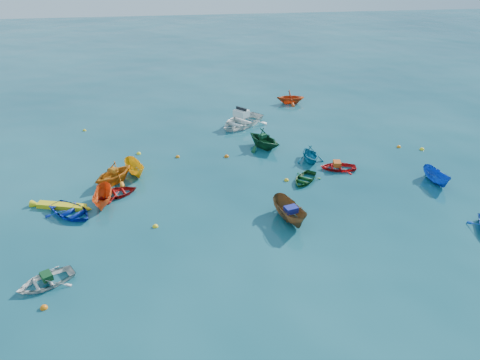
{
  "coord_description": "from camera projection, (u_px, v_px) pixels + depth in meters",
  "views": [
    {
      "loc": [
        -3.88,
        -23.46,
        15.8
      ],
      "look_at": [
        0.0,
        5.0,
        0.4
      ],
      "focal_mm": 35.0,
      "sensor_mm": 36.0,
      "label": 1
    }
  ],
  "objects": [
    {
      "name": "tarp_blue_a",
      "position": [
        291.0,
        209.0,
        28.32
      ],
      "size": [
        0.88,
        0.75,
        0.37
      ],
      "primitive_type": "cube",
      "rotation": [
        0.0,
        0.0,
        0.26
      ],
      "color": "navy",
      "rests_on": "sampan_brown_mid"
    },
    {
      "name": "tarp_green_b",
      "position": [
        263.0,
        136.0,
        38.03
      ],
      "size": [
        0.72,
        0.68,
        0.28
      ],
      "primitive_type": "cube",
      "rotation": [
        0.0,
        0.0,
        0.57
      ],
      "color": "#134D2A",
      "rests_on": "dinghy_green_n"
    },
    {
      "name": "buoy_or_a",
      "position": [
        44.0,
        308.0,
        22.11
      ],
      "size": [
        0.36,
        0.36,
        0.36
      ],
      "primitive_type": "sphere",
      "color": "orange",
      "rests_on": "ground"
    },
    {
      "name": "dinghy_red_ne",
      "position": [
        338.0,
        169.0,
        34.98
      ],
      "size": [
        2.94,
        2.33,
        0.55
      ],
      "primitive_type": "imported",
      "rotation": [
        0.0,
        0.0,
        -1.75
      ],
      "color": "red",
      "rests_on": "ground"
    },
    {
      "name": "buoy_or_b",
      "position": [
        285.0,
        200.0,
        30.94
      ],
      "size": [
        0.38,
        0.38,
        0.38
      ],
      "primitive_type": "sphere",
      "color": "orange",
      "rests_on": "ground"
    },
    {
      "name": "dinghy_blue_sw",
      "position": [
        72.0,
        215.0,
        29.35
      ],
      "size": [
        3.97,
        3.91,
        0.68
      ],
      "primitive_type": "imported",
      "rotation": [
        0.0,
        0.0,
        0.83
      ],
      "color": "#0D29A5",
      "rests_on": "ground"
    },
    {
      "name": "buoy_or_e",
      "position": [
        227.0,
        157.0,
        36.84
      ],
      "size": [
        0.38,
        0.38,
        0.38
      ],
      "primitive_type": "sphere",
      "color": "#D0610B",
      "rests_on": "ground"
    },
    {
      "name": "dinghy_orange_w",
      "position": [
        115.0,
        183.0,
        33.09
      ],
      "size": [
        4.19,
        4.21,
        1.68
      ],
      "primitive_type": "imported",
      "rotation": [
        0.0,
        0.0,
        -0.75
      ],
      "color": "orange",
      "rests_on": "ground"
    },
    {
      "name": "ground",
      "position": [
        251.0,
        224.0,
        28.42
      ],
      "size": [
        160.0,
        160.0,
        0.0
      ],
      "primitive_type": "plane",
      "color": "#0A3949",
      "rests_on": "ground"
    },
    {
      "name": "dinghy_red_nw",
      "position": [
        118.0,
        195.0,
        31.53
      ],
      "size": [
        3.21,
        2.76,
        0.56
      ],
      "primitive_type": "imported",
      "rotation": [
        0.0,
        0.0,
        1.93
      ],
      "color": "#A3100D",
      "rests_on": "ground"
    },
    {
      "name": "sampan_blue_far",
      "position": [
        435.0,
        182.0,
        33.15
      ],
      "size": [
        1.32,
        2.79,
        1.04
      ],
      "primitive_type": "imported",
      "rotation": [
        0.0,
        0.0,
        0.12
      ],
      "color": "#0D40AB",
      "rests_on": "ground"
    },
    {
      "name": "sampan_brown_mid",
      "position": [
        289.0,
        220.0,
        28.84
      ],
      "size": [
        2.13,
        3.62,
        1.32
      ],
      "primitive_type": "imported",
      "rotation": [
        0.0,
        0.0,
        0.26
      ],
      "color": "brown",
      "rests_on": "ground"
    },
    {
      "name": "motorboat_white",
      "position": [
        241.0,
        125.0,
        42.8
      ],
      "size": [
        5.98,
        5.88,
        1.62
      ],
      "primitive_type": "imported",
      "rotation": [
        0.0,
        0.0,
        -0.83
      ],
      "color": "white",
      "rests_on": "ground"
    },
    {
      "name": "dinghy_green_n",
      "position": [
        263.0,
        147.0,
        38.44
      ],
      "size": [
        4.19,
        4.33,
        1.75
      ],
      "primitive_type": "imported",
      "rotation": [
        0.0,
        0.0,
        0.57
      ],
      "color": "#0F4323",
      "rests_on": "ground"
    },
    {
      "name": "kayak_yellow",
      "position": [
        62.0,
        208.0,
        30.07
      ],
      "size": [
        3.9,
        1.65,
        0.39
      ],
      "primitive_type": null,
      "rotation": [
        0.0,
        0.0,
        1.28
      ],
      "color": "yellow",
      "rests_on": "ground"
    },
    {
      "name": "sampan_orange_n",
      "position": [
        104.0,
        204.0,
        30.49
      ],
      "size": [
        1.17,
        2.94,
        1.13
      ],
      "primitive_type": "imported",
      "rotation": [
        0.0,
        0.0,
        -0.03
      ],
      "color": "#D94B14",
      "rests_on": "ground"
    },
    {
      "name": "dinghy_green_e",
      "position": [
        304.0,
        181.0,
        33.3
      ],
      "size": [
        3.1,
        3.24,
        0.55
      ],
      "primitive_type": "imported",
      "rotation": [
        0.0,
        0.0,
        -0.65
      ],
      "color": "#0F4216",
      "rests_on": "ground"
    },
    {
      "name": "buoy_ye_c",
      "position": [
        286.0,
        181.0,
        33.36
      ],
      "size": [
        0.35,
        0.35,
        0.35
      ],
      "primitive_type": "sphere",
      "color": "gold",
      "rests_on": "ground"
    },
    {
      "name": "dinghy_cyan_se",
      "position": [
        310.0,
        161.0,
        36.21
      ],
      "size": [
        2.35,
        2.67,
        1.33
      ],
      "primitive_type": "imported",
      "rotation": [
        0.0,
        0.0,
        0.07
      ],
      "color": "#177293",
      "rests_on": "ground"
    },
    {
      "name": "buoy_or_d",
      "position": [
        399.0,
        147.0,
        38.48
      ],
      "size": [
        0.34,
        0.34,
        0.34
      ],
      "primitive_type": "sphere",
      "color": "orange",
      "rests_on": "ground"
    },
    {
      "name": "sampan_yellow_mid",
      "position": [
        136.0,
        174.0,
        34.27
      ],
      "size": [
        2.03,
        3.05,
        1.1
      ],
      "primitive_type": "imported",
      "rotation": [
        0.0,
        0.0,
        0.37
      ],
      "color": "gold",
      "rests_on": "ground"
    },
    {
      "name": "tarp_orange_a",
      "position": [
        113.0,
        170.0,
        32.67
      ],
      "size": [
        0.72,
        0.71,
        0.28
      ],
      "primitive_type": "cube",
      "rotation": [
        0.0,
        0.0,
        -0.75
      ],
      "color": "#C46C14",
      "rests_on": "dinghy_orange_w"
    },
    {
      "name": "tarp_green_a",
      "position": [
        46.0,
        276.0,
        23.47
      ],
      "size": [
        0.75,
        0.81,
        0.32
      ],
      "primitive_type": "cube",
      "rotation": [
        0.0,
        0.0,
        -1.04
      ],
      "color": "#10401C",
      "rests_on": "dinghy_white_near"
    },
    {
      "name": "buoy_or_c",
      "position": [
        178.0,
        157.0,
        36.79
      ],
      "size": [
        0.34,
        0.34,
        0.34
      ],
      "primitive_type": "sphere",
      "color": "orange",
      "rests_on": "ground"
    },
    {
      "name": "dinghy_orange_far",
      "position": [
        290.0,
        103.0,
        48.24
      ],
      "size": [
        3.02,
        2.67,
        1.48
      ],
      "primitive_type": "imported",
      "rotation": [
        0.0,
        0.0,
        1.48
      ],
      "color": "#CA4213",
      "rests_on": "ground"
    },
    {
      "name": "buoy_ye_b",
      "position": [
        139.0,
        154.0,
        37.32
      ],
      "size": [
        0.36,
        0.36,
        0.36
      ],
      "primitive_type": "sphere",
      "color": "yellow",
      "rests_on": "ground"
    },
    {
      "name": "buoy_ye_a",
      "position": [
        155.0,
        227.0,
        28.17
      ],
      "size": [
        0.35,
        0.35,
        0.35
      ],
      "primitive_type": "sphere",
      "color": "yellow",
      "rests_on": "ground"
    },
    {
      "name": "buoy_ye_e",
      "position": [
        422.0,
        150.0,
        38.04
      ],
      "size": [
        0.38,
        0.38,
        0.38
      ],
      "primitive_type": "sphere",
      "color": "yellow",
      "rests_on": "ground"
    },
    {
      "name": "dinghy_white_near",
      "position": [
        46.0,
        284.0,
        23.63
      ],
      "size": [
        3.46,
        3.18,
        0.59
      ],
      "primitive_type": "imported",
      "rotation": [
        0.0,
        0.0,
        -1.04
      ],
      "color": "silver",
      "rests_on": "ground"
    },
    {
      "name": "tarp_orange_b",
      "position": [
        337.0,
        164.0,
        34.77
      ],
      "size": [
        0.66,
        0.8,
        0.35
      ],
      "primitive_type": "cube",
      "rotation": [
        0.0,
        0.0,
        -1.75
      ],
      "color": "#D75116",
      "rests_on": "dinghy_red_ne"
    },
    {
      "name": "buoy_ye_d",
      "position": [
        85.0,
        131.0,
        41.64
      ],
      "size": [
        0.3,
        0.3,
        0.3
      ],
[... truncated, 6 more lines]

